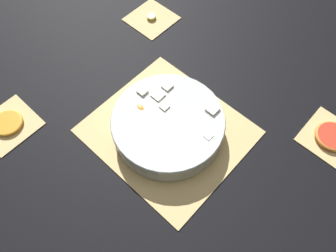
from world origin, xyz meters
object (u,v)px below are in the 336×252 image
(fruit_salad_bowl, at_px, (168,124))
(banana_coin_single, at_px, (151,17))
(grapefruit_slice, at_px, (332,136))
(orange_slice_whole, at_px, (8,123))

(fruit_salad_bowl, relative_size, banana_coin_single, 9.21)
(grapefruit_slice, bearing_deg, fruit_salad_bowl, -140.08)
(banana_coin_single, bearing_deg, fruit_salad_bowl, -39.91)
(orange_slice_whole, xyz_separation_m, banana_coin_single, (0.00, 0.58, -0.00))
(fruit_salad_bowl, height_order, grapefruit_slice, fruit_salad_bowl)
(grapefruit_slice, bearing_deg, banana_coin_single, 180.00)
(fruit_salad_bowl, relative_size, grapefruit_slice, 3.22)
(banana_coin_single, height_order, grapefruit_slice, grapefruit_slice)
(fruit_salad_bowl, height_order, banana_coin_single, fruit_salad_bowl)
(fruit_salad_bowl, relative_size, orange_slice_whole, 3.60)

